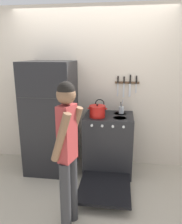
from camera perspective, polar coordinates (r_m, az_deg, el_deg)
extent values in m
plane|color=#B2A893|center=(3.96, 0.26, -12.37)|extent=(14.00, 14.00, 0.00)
cube|color=beige|center=(3.59, 0.35, 6.23)|extent=(10.00, 0.06, 2.55)
cube|color=black|center=(3.46, -10.46, -1.45)|extent=(0.73, 0.70, 1.72)
cube|color=#2D2D2D|center=(3.05, -12.85, 3.54)|extent=(0.72, 0.01, 0.01)
cylinder|color=#B2B5BA|center=(3.09, -8.46, -5.36)|extent=(0.02, 0.02, 0.55)
cube|color=#232326|center=(3.47, 4.55, -8.17)|extent=(0.73, 0.60, 0.92)
cube|color=black|center=(3.32, 4.71, -0.99)|extent=(0.72, 0.59, 0.02)
cube|color=black|center=(3.22, 4.23, -10.25)|extent=(0.63, 0.05, 0.70)
cylinder|color=black|center=(3.21, 1.64, -1.35)|extent=(0.19, 0.19, 0.01)
cylinder|color=black|center=(3.20, 7.54, -1.58)|extent=(0.19, 0.19, 0.01)
cylinder|color=black|center=(3.44, 2.09, -0.23)|extent=(0.19, 0.19, 0.01)
cylinder|color=black|center=(3.43, 7.59, -0.43)|extent=(0.19, 0.19, 0.01)
cylinder|color=silver|center=(3.06, 0.20, -3.53)|extent=(0.04, 0.02, 0.04)
cylinder|color=silver|center=(3.04, 2.95, -3.65)|extent=(0.04, 0.02, 0.04)
cylinder|color=silver|center=(3.03, 5.71, -3.76)|extent=(0.04, 0.02, 0.04)
cylinder|color=silver|center=(3.03, 8.49, -3.86)|extent=(0.04, 0.02, 0.04)
cube|color=black|center=(3.04, 3.56, -19.15)|extent=(0.67, 0.74, 0.04)
cube|color=#99999E|center=(3.42, 4.45, -9.36)|extent=(0.59, 0.33, 0.01)
cylinder|color=red|center=(3.19, 1.65, 0.00)|extent=(0.23, 0.23, 0.15)
cylinder|color=red|center=(3.17, 1.67, 1.48)|extent=(0.24, 0.24, 0.02)
sphere|color=black|center=(3.17, 1.67, 1.85)|extent=(0.03, 0.03, 0.03)
cylinder|color=red|center=(3.19, -0.60, 1.00)|extent=(0.03, 0.02, 0.02)
cylinder|color=red|center=(3.17, 3.95, 0.85)|extent=(0.03, 0.02, 0.02)
cylinder|color=black|center=(3.43, 2.28, 0.53)|extent=(0.19, 0.19, 0.09)
cone|color=black|center=(3.42, 2.29, 1.43)|extent=(0.18, 0.18, 0.02)
sphere|color=black|center=(3.41, 2.30, 1.78)|extent=(0.02, 0.02, 0.02)
cone|color=black|center=(3.42, 3.78, 0.62)|extent=(0.10, 0.03, 0.09)
torus|color=black|center=(3.41, 2.30, 2.19)|extent=(0.15, 0.01, 0.15)
cylinder|color=silver|center=(3.42, 7.93, 0.52)|extent=(0.08, 0.08, 0.11)
cylinder|color=#9E7547|center=(3.41, 8.08, 1.39)|extent=(0.03, 0.04, 0.17)
cylinder|color=#232326|center=(3.40, 7.85, 1.29)|extent=(0.02, 0.01, 0.17)
cylinder|color=#B2B5BA|center=(3.40, 8.05, 1.63)|extent=(0.04, 0.02, 0.20)
cylinder|color=#2D2D30|center=(2.45, -6.71, -21.15)|extent=(0.11, 0.11, 0.77)
cylinder|color=#2D2D30|center=(2.55, -4.87, -19.35)|extent=(0.11, 0.11, 0.77)
cube|color=#9E3333|center=(2.18, -6.23, -5.57)|extent=(0.18, 0.24, 0.58)
cylinder|color=brown|center=(2.08, -7.88, -6.61)|extent=(0.24, 0.14, 0.51)
cylinder|color=brown|center=(2.28, -4.73, -4.61)|extent=(0.24, 0.14, 0.51)
sphere|color=brown|center=(2.08, -6.53, 4.50)|extent=(0.19, 0.19, 0.19)
sphere|color=black|center=(2.07, -6.57, 5.64)|extent=(0.17, 0.17, 0.17)
cube|color=brown|center=(3.50, 9.40, 7.59)|extent=(0.38, 0.02, 0.03)
cube|color=silver|center=(3.51, 6.99, 5.88)|extent=(0.02, 0.00, 0.22)
cube|color=black|center=(3.49, 7.07, 8.47)|extent=(0.02, 0.02, 0.10)
cube|color=silver|center=(3.51, 8.54, 5.68)|extent=(0.03, 0.00, 0.24)
cube|color=black|center=(3.49, 8.65, 8.38)|extent=(0.02, 0.02, 0.10)
cube|color=silver|center=(3.51, 10.10, 5.73)|extent=(0.03, 0.00, 0.22)
cube|color=black|center=(3.49, 10.23, 8.54)|extent=(0.02, 0.02, 0.12)
cube|color=silver|center=(3.51, 11.68, 6.17)|extent=(0.02, 0.00, 0.16)
cube|color=black|center=(3.49, 11.80, 8.35)|extent=(0.02, 0.02, 0.11)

